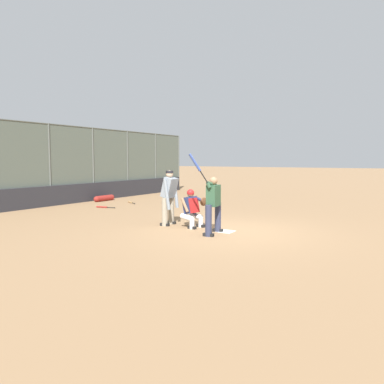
% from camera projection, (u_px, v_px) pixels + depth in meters
% --- Properties ---
extents(ground_plane, '(160.00, 160.00, 0.00)m').
position_uv_depth(ground_plane, '(226.00, 232.00, 10.20)').
color(ground_plane, '#93704C').
extents(home_plate_marker, '(0.43, 0.43, 0.01)m').
position_uv_depth(home_plate_marker, '(226.00, 231.00, 10.20)').
color(home_plate_marker, white).
rests_on(home_plate_marker, ground_plane).
extents(backstop_fence, '(22.07, 0.08, 3.47)m').
position_uv_depth(backstop_fence, '(23.00, 163.00, 14.70)').
color(backstop_fence, '#515651').
rests_on(backstop_fence, ground_plane).
extents(padding_wall, '(21.55, 0.18, 0.85)m').
position_uv_depth(padding_wall, '(26.00, 198.00, 14.77)').
color(padding_wall, '#28282D').
rests_on(padding_wall, ground_plane).
extents(bleachers_beyond, '(15.39, 1.95, 1.16)m').
position_uv_depth(bleachers_beyond, '(25.00, 194.00, 17.21)').
color(bleachers_beyond, slate).
rests_on(bleachers_beyond, ground_plane).
extents(batter_at_plate, '(1.05, 0.60, 2.12)m').
position_uv_depth(batter_at_plate, '(213.00, 203.00, 9.80)').
color(batter_at_plate, '#2D334C').
rests_on(batter_at_plate, ground_plane).
extents(catcher_behind_plate, '(0.61, 0.75, 1.11)m').
position_uv_depth(catcher_behind_plate, '(193.00, 208.00, 10.79)').
color(catcher_behind_plate, silver).
rests_on(catcher_behind_plate, ground_plane).
extents(umpire_home, '(0.66, 0.44, 1.64)m').
position_uv_depth(umpire_home, '(169.00, 196.00, 11.15)').
color(umpire_home, gray).
rests_on(umpire_home, ground_plane).
extents(spare_bat_near_backstop, '(0.47, 0.76, 0.07)m').
position_uv_depth(spare_bat_near_backstop, '(131.00, 202.00, 16.82)').
color(spare_bat_near_backstop, black).
rests_on(spare_bat_near_backstop, ground_plane).
extents(spare_bat_by_padding, '(0.19, 0.89, 0.07)m').
position_uv_depth(spare_bat_by_padding, '(103.00, 207.00, 15.16)').
color(spare_bat_by_padding, black).
rests_on(spare_bat_by_padding, ground_plane).
extents(equipment_bag_dugout_side, '(1.24, 0.27, 0.27)m').
position_uv_depth(equipment_bag_dugout_side, '(104.00, 198.00, 17.65)').
color(equipment_bag_dugout_side, maroon).
rests_on(equipment_bag_dugout_side, ground_plane).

